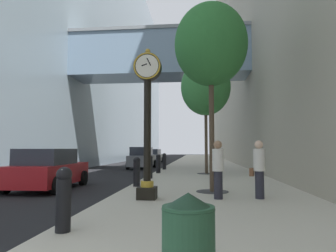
{
  "coord_description": "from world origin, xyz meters",
  "views": [
    {
      "loc": [
        2.76,
        -1.34,
        1.62
      ],
      "look_at": [
        0.96,
        16.79,
        2.97
      ],
      "focal_mm": 32.52,
      "sensor_mm": 36.0,
      "label": 1
    }
  ],
  "objects": [
    {
      "name": "ground_plane",
      "position": [
        0.0,
        27.0,
        0.0
      ],
      "size": [
        110.0,
        110.0,
        0.0
      ],
      "primitive_type": "plane",
      "color": "black",
      "rests_on": "ground"
    },
    {
      "name": "sidewalk_right",
      "position": [
        3.2,
        30.0,
        0.07
      ],
      "size": [
        6.4,
        80.0,
        0.14
      ],
      "primitive_type": "cube",
      "color": "beige",
      "rests_on": "ground"
    },
    {
      "name": "building_block_left",
      "position": [
        -10.92,
        29.93,
        14.14
      ],
      "size": [
        22.2,
        80.0,
        28.36
      ],
      "color": "#93A8B7",
      "rests_on": "ground"
    },
    {
      "name": "building_block_right",
      "position": [
        10.9,
        30.0,
        14.88
      ],
      "size": [
        9.0,
        80.0,
        29.76
      ],
      "color": "#A89E89",
      "rests_on": "ground"
    },
    {
      "name": "street_clock",
      "position": [
        1.25,
        7.63,
        2.62
      ],
      "size": [
        0.84,
        0.55,
        4.53
      ],
      "color": "black",
      "rests_on": "sidewalk_right"
    },
    {
      "name": "bollard_nearest",
      "position": [
        0.35,
        3.98,
        0.74
      ],
      "size": [
        0.28,
        0.28,
        1.15
      ],
      "color": "black",
      "rests_on": "sidewalk_right"
    },
    {
      "name": "bollard_third",
      "position": [
        0.35,
        10.52,
        0.74
      ],
      "size": [
        0.28,
        0.28,
        1.15
      ],
      "color": "black",
      "rests_on": "sidewalk_right"
    },
    {
      "name": "bollard_fourth",
      "position": [
        0.35,
        13.79,
        0.74
      ],
      "size": [
        0.28,
        0.28,
        1.15
      ],
      "color": "black",
      "rests_on": "sidewalk_right"
    },
    {
      "name": "bollard_fifth",
      "position": [
        0.35,
        17.05,
        0.74
      ],
      "size": [
        0.28,
        0.28,
        1.15
      ],
      "color": "black",
      "rests_on": "sidewalk_right"
    },
    {
      "name": "bollard_sixth",
      "position": [
        0.35,
        20.32,
        0.74
      ],
      "size": [
        0.28,
        0.28,
        1.15
      ],
      "color": "black",
      "rests_on": "sidewalk_right"
    },
    {
      "name": "street_tree_near",
      "position": [
        3.23,
        9.32,
        5.29
      ],
      "size": [
        2.58,
        2.58,
        6.65
      ],
      "color": "#333335",
      "rests_on": "sidewalk_right"
    },
    {
      "name": "street_tree_mid_near",
      "position": [
        3.23,
        16.82,
        5.29
      ],
      "size": [
        2.97,
        2.97,
        6.88
      ],
      "color": "#333335",
      "rests_on": "sidewalk_right"
    },
    {
      "name": "trash_bin",
      "position": [
        2.66,
        1.7,
        0.68
      ],
      "size": [
        0.53,
        0.53,
        1.05
      ],
      "color": "#234C33",
      "rests_on": "sidewalk_right"
    },
    {
      "name": "pedestrian_walking",
      "position": [
        4.56,
        8.0,
        1.05
      ],
      "size": [
        0.51,
        0.43,
        1.72
      ],
      "color": "#23232D",
      "rests_on": "sidewalk_right"
    },
    {
      "name": "pedestrian_by_clock",
      "position": [
        3.34,
        7.84,
        1.05
      ],
      "size": [
        0.45,
        0.45,
        1.72
      ],
      "color": "#23232D",
      "rests_on": "sidewalk_right"
    },
    {
      "name": "car_silver_near",
      "position": [
        -2.34,
        32.58,
        0.76
      ],
      "size": [
        2.09,
        4.32,
        1.56
      ],
      "color": "#B7BABF",
      "rests_on": "ground"
    },
    {
      "name": "car_red_mid",
      "position": [
        -3.23,
        10.37,
        0.79
      ],
      "size": [
        2.18,
        4.11,
        1.61
      ],
      "color": "#AD191E",
      "rests_on": "ground"
    },
    {
      "name": "car_grey_far",
      "position": [
        -1.84,
        23.28,
        0.84
      ],
      "size": [
        1.96,
        4.04,
        1.74
      ],
      "color": "slate",
      "rests_on": "ground"
    }
  ]
}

